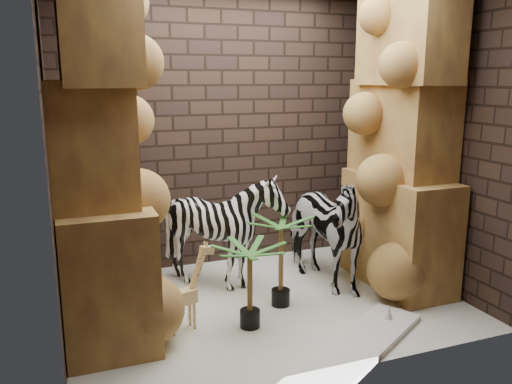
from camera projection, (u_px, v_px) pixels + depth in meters
name	position (u px, v px, depth m)	size (l,w,h in m)	color
floor	(265.00, 303.00, 4.82)	(3.50, 3.50, 0.00)	white
wall_back	(223.00, 129.00, 5.63)	(3.50, 3.50, 0.00)	#34251C
wall_front	(338.00, 164.00, 3.35)	(3.50, 3.50, 0.00)	#34251C
wall_left	(49.00, 152.00, 3.88)	(3.00, 3.00, 0.00)	#34251C
wall_right	(431.00, 134.00, 5.10)	(3.00, 3.00, 0.00)	#34251C
rock_pillar_left	(97.00, 150.00, 4.00)	(0.68, 1.30, 3.00)	gold
rock_pillar_right	(403.00, 135.00, 4.99)	(0.58, 1.25, 3.00)	gold
zebra_right	(319.00, 219.00, 5.11)	(0.62, 1.15, 1.37)	white
zebra_left	(224.00, 236.00, 5.09)	(0.94, 1.17, 1.06)	white
giraffe_toy	(181.00, 288.00, 4.22)	(0.38, 0.13, 0.74)	#FFD893
palm_front	(281.00, 261.00, 4.69)	(0.36, 0.36, 0.84)	#22511D
palm_back	(250.00, 286.00, 4.28)	(0.36, 0.36, 0.73)	#22511D
surfboard	(358.00, 348.00, 3.97)	(1.60, 0.39, 0.05)	white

